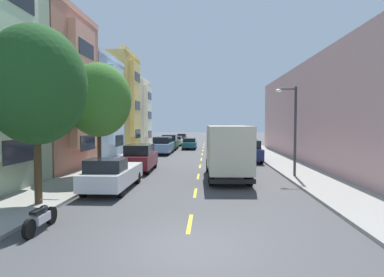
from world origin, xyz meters
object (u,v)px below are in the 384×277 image
Objects in this scene: parked_suv_navy at (249,151)px; parked_suv_burgundy at (140,157)px; street_tree_second at (99,100)px; parked_hatchback_silver at (235,142)px; parked_suv_forest at (170,142)px; delivery_box_truck at (227,149)px; parked_sedan_charcoal at (182,137)px; street_tree_nearest at (36,85)px; parked_suv_sky at (163,145)px; parked_hatchback_black at (227,137)px; parked_pickup_white at (112,174)px; moving_teal_sedan at (190,143)px; parked_sedan_champagne at (176,141)px; parked_motorcycle at (41,218)px; street_lamp at (292,123)px.

parked_suv_navy is 1.00× the size of parked_suv_burgundy.
parked_suv_burgundy is (2.12, 2.42, -3.96)m from street_tree_second.
parked_hatchback_silver is 0.84× the size of parked_suv_burgundy.
parked_suv_forest is 15.37m from parked_suv_navy.
delivery_box_truck is 26.70m from parked_hatchback_silver.
parked_sedan_charcoal is 32.53m from parked_suv_navy.
parked_sedan_charcoal is 37.58m from parked_suv_burgundy.
street_tree_nearest is 1.51× the size of parked_suv_sky.
street_tree_nearest is 1.52× the size of parked_suv_forest.
street_tree_nearest is 47.97m from parked_sedan_charcoal.
parked_suv_sky is at bearing -129.28° from parked_hatchback_silver.
parked_suv_forest is 1.20× the size of parked_hatchback_black.
parked_pickup_white is 26.97m from moving_teal_sedan.
parked_suv_burgundy is at bearing -89.59° from parked_suv_sky.
parked_suv_sky is at bearing -90.66° from parked_suv_forest.
parked_suv_burgundy reaches higher than parked_sedan_champagne.
parked_suv_sky is 1.07× the size of parked_sedan_champagne.
parked_hatchback_silver is 0.89× the size of parked_sedan_champagne.
parked_suv_navy reaches higher than parked_hatchback_black.
parked_motorcycle is (-0.38, -25.90, -0.58)m from parked_suv_sky.
delivery_box_truck is 1.47× the size of parked_suv_burgundy.
parked_suv_sky is at bearing 111.34° from delivery_box_truck.
street_lamp reaches higher than parked_suv_forest.
street_lamp is 1.25× the size of moving_teal_sedan.
delivery_box_truck is at bearing 56.99° from parked_motorcycle.
parked_hatchback_silver and parked_hatchback_black have the same top height.
parked_hatchback_silver is at bearing 75.95° from parked_motorcycle.
street_lamp is 23.79m from parked_suv_forest.
parked_hatchback_black is 48.25m from parked_pickup_white.
parked_suv_forest is at bearing 89.97° from parked_pickup_white.
parked_suv_burgundy is at bearing 78.18° from street_tree_nearest.
street_lamp reaches higher than parked_suv_navy.
parked_sedan_champagne is (0.09, 7.26, -0.24)m from parked_suv_forest.
parked_suv_navy reaches higher than parked_sedan_champagne.
street_tree_second reaches higher than moving_teal_sedan.
parked_hatchback_silver is at bearing 67.34° from street_tree_second.
parked_hatchback_black is at bearing 76.03° from street_tree_second.
parked_suv_sky is at bearing 142.90° from parked_suv_navy.
parked_hatchback_silver reaches higher than parked_sedan_champagne.
street_lamp is 1.16× the size of parked_suv_burgundy.
delivery_box_truck is 1.76× the size of parked_hatchback_silver.
street_tree_second is at bearing -141.20° from parked_suv_navy.
street_tree_second is 1.28× the size of street_lamp.
parked_sedan_charcoal is 1.13× the size of parked_hatchback_black.
parked_sedan_charcoal is at bearing 105.27° from parked_suv_navy.
street_tree_second is at bearing -112.66° from parked_hatchback_silver.
parked_hatchback_silver is (10.82, 33.66, -4.26)m from street_tree_nearest.
street_tree_second reaches higher than parked_suv_navy.
parked_pickup_white is at bearing -95.34° from moving_teal_sedan.
street_tree_second is 1.59× the size of parked_sedan_champagne.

